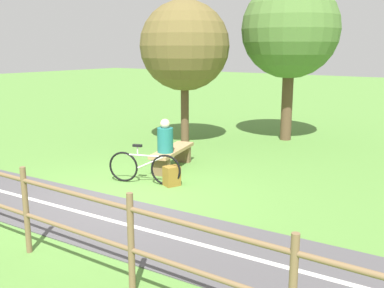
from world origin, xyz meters
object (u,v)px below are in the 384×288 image
person_seated (165,138)px  backpack (172,176)px  bicycle (144,167)px  tree_mid_field (185,46)px  tree_far_right (290,30)px  bench (172,155)px

person_seated → backpack: person_seated is taller
bicycle → tree_mid_field: (-3.84, -1.71, 2.55)m
bicycle → tree_far_right: tree_far_right is taller
bicycle → tree_far_right: (-6.08, 0.62, 3.03)m
bench → bicycle: (1.31, 0.25, 0.02)m
person_seated → tree_far_right: (-5.16, 0.77, 2.57)m
person_seated → tree_mid_field: bearing=-166.1°
bicycle → backpack: bicycle is taller
tree_far_right → tree_mid_field: 3.27m
backpack → tree_mid_field: bearing=-147.8°
bicycle → backpack: size_ratio=3.69×
bench → tree_mid_field: 3.90m
bench → tree_mid_field: bearing=-164.2°
backpack → tree_mid_field: (-3.62, -2.28, 2.70)m
bench → person_seated: bearing=-0.0°
bench → backpack: (1.09, 0.82, -0.13)m
person_seated → bench: bearing=180.0°
person_seated → tree_mid_field: (-2.92, -1.56, 2.09)m
bench → tree_far_right: (-4.77, 0.87, 3.05)m
tree_far_right → person_seated: bearing=-8.5°
backpack → person_seated: bearing=-134.3°
bicycle → tree_far_right: bearing=64.7°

